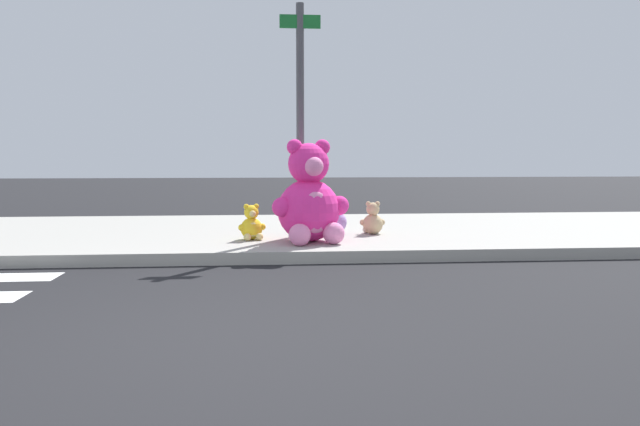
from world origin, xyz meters
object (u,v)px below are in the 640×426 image
sign_pole (300,114)px  plush_pink_large (310,201)px  plush_yellow (252,225)px  plush_white (309,215)px  plush_tan (373,221)px  plush_lavender (336,219)px

sign_pole → plush_pink_large: (0.09, -0.59, -1.16)m
sign_pole → plush_yellow: bearing=-154.6°
plush_white → plush_yellow: size_ratio=1.05×
sign_pole → plush_pink_large: 1.30m
sign_pole → plush_tan: bearing=5.5°
plush_pink_large → plush_white: size_ratio=2.65×
plush_pink_large → plush_lavender: size_ratio=2.65×
plush_pink_large → plush_tan: bearing=35.8°
plush_pink_large → plush_yellow: plush_pink_large is taller
sign_pole → plush_yellow: (-0.68, -0.32, -1.50)m
sign_pole → plush_tan: 1.84m
sign_pole → plush_pink_large: size_ratio=2.38×
plush_tan → plush_pink_large: bearing=-144.2°
plush_white → plush_tan: plush_white is taller
plush_pink_large → plush_tan: 1.23m
sign_pole → plush_yellow: size_ratio=6.61×
plush_lavender → plush_white: 0.63m
plush_lavender → plush_yellow: (-1.21, -0.63, -0.01)m
plush_tan → plush_white: bearing=140.0°
sign_pole → plush_lavender: size_ratio=6.31×
plush_pink_large → plush_yellow: 0.88m
plush_lavender → plush_tan: plush_lavender is taller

